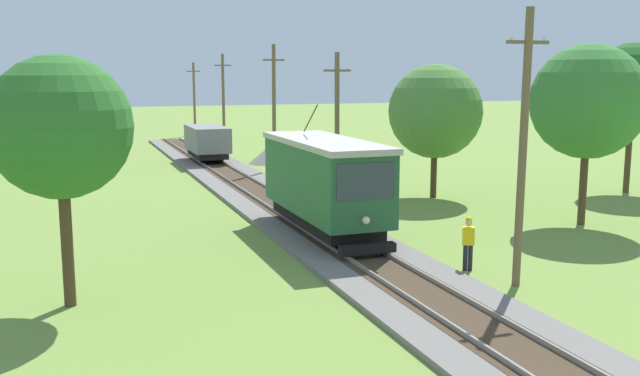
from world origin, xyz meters
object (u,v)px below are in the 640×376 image
(red_tram, at_px, (325,181))
(utility_pole_far, at_px, (274,108))
(tree_right_far, at_px, (60,128))
(freight_car, at_px, (207,142))
(tree_left_near, at_px, (588,102))
(utility_pole_distant, at_px, (223,101))
(gravel_pile, at_px, (268,155))
(tree_horizon, at_px, (435,111))
(tree_right_near, at_px, (633,88))
(utility_pole_horizon, at_px, (194,98))
(track_worker, at_px, (468,241))
(utility_pole_mid, at_px, (337,126))
(utility_pole_near_tram, at_px, (523,147))

(red_tram, xyz_separation_m, utility_pole_far, (3.22, 18.03, 1.95))
(utility_pole_far, height_order, tree_right_far, utility_pole_far)
(freight_car, xyz_separation_m, tree_left_near, (10.99, -25.43, 3.60))
(freight_car, bearing_deg, utility_pole_distant, 71.00)
(utility_pole_distant, bearing_deg, red_tram, -95.54)
(utility_pole_far, height_order, utility_pole_distant, utility_pole_far)
(red_tram, xyz_separation_m, gravel_pile, (4.04, 22.47, -1.61))
(tree_horizon, bearing_deg, tree_left_near, -71.26)
(tree_right_near, bearing_deg, red_tram, -167.37)
(utility_pole_far, bearing_deg, utility_pole_horizon, 90.00)
(freight_car, height_order, tree_right_near, tree_right_near)
(tree_right_near, height_order, tree_right_far, tree_right_near)
(tree_horizon, bearing_deg, utility_pole_far, 113.47)
(track_worker, relative_size, tree_right_far, 0.26)
(tree_right_near, bearing_deg, gravel_pile, 128.93)
(red_tram, height_order, tree_left_near, tree_left_near)
(utility_pole_mid, bearing_deg, tree_right_far, -135.71)
(track_worker, bearing_deg, gravel_pile, 26.20)
(utility_pole_far, height_order, tree_right_near, utility_pole_far)
(gravel_pile, relative_size, track_worker, 1.59)
(utility_pole_far, bearing_deg, tree_left_near, -68.41)
(freight_car, bearing_deg, tree_right_near, -46.25)
(red_tram, distance_m, utility_pole_far, 18.42)
(freight_car, distance_m, tree_right_far, 30.91)
(freight_car, bearing_deg, tree_left_near, -66.63)
(utility_pole_near_tram, relative_size, tree_left_near, 1.09)
(tree_horizon, bearing_deg, gravel_pile, 104.78)
(utility_pole_horizon, distance_m, tree_horizon, 41.24)
(freight_car, distance_m, utility_pole_mid, 17.33)
(utility_pole_near_tram, bearing_deg, utility_pole_horizon, 90.00)
(utility_pole_distant, distance_m, track_worker, 39.40)
(tree_right_near, relative_size, tree_right_far, 1.16)
(utility_pole_near_tram, bearing_deg, red_tram, 111.85)
(utility_pole_mid, height_order, tree_horizon, utility_pole_mid)
(track_worker, bearing_deg, tree_left_near, -32.64)
(track_worker, bearing_deg, red_tram, 52.89)
(freight_car, height_order, utility_pole_mid, utility_pole_mid)
(tree_left_near, bearing_deg, utility_pole_near_tram, -140.33)
(utility_pole_distant, bearing_deg, gravel_pile, -85.62)
(freight_car, distance_m, utility_pole_distant, 10.20)
(tree_left_near, bearing_deg, gravel_pile, 106.10)
(utility_pole_far, bearing_deg, tree_right_near, -41.59)
(utility_pole_horizon, distance_m, gravel_pile, 25.01)
(utility_pole_distant, bearing_deg, tree_right_near, -61.76)
(freight_car, xyz_separation_m, utility_pole_horizon, (3.22, 23.42, 2.22))
(utility_pole_mid, distance_m, tree_right_far, 17.74)
(track_worker, bearing_deg, freight_car, 34.05)
(tree_right_far, height_order, tree_horizon, tree_right_far)
(freight_car, bearing_deg, tree_right_far, -107.91)
(utility_pole_near_tram, xyz_separation_m, utility_pole_distant, (-0.00, 41.23, -0.15))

